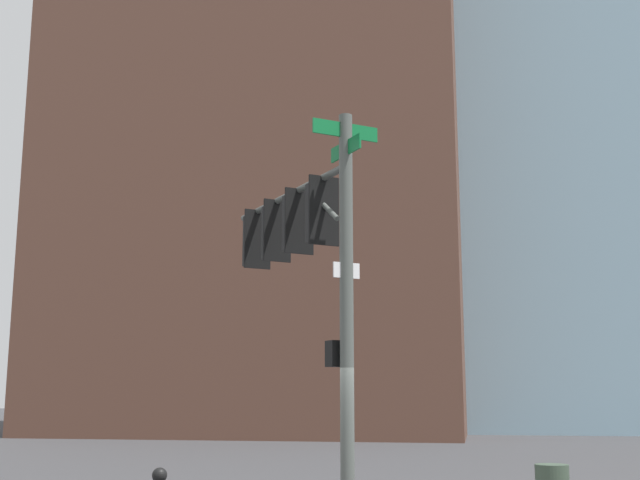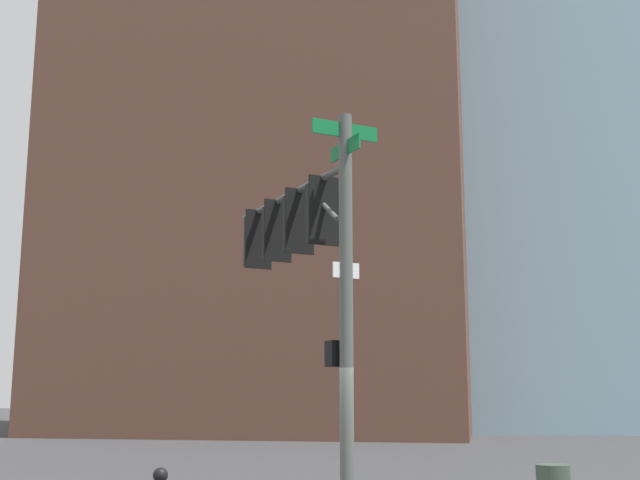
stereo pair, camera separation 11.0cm
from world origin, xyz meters
TOP-DOWN VIEW (x-y plane):
  - signal_pole_assembly at (-0.95, 0.85)m, footprint 3.18×3.87m
  - building_brick_nearside at (-9.75, 33.81)m, footprint 22.06×18.96m
  - building_brick_midblock at (8.86, 43.52)m, footprint 18.17×14.98m
  - building_glass_tower at (7.08, 43.45)m, footprint 26.75×22.82m
  - building_brick_farside at (4.12, 64.08)m, footprint 18.61×14.06m

SIDE VIEW (x-z plane):
  - signal_pole_assembly at x=-0.95m, z-range 1.32..7.80m
  - building_brick_farside at x=4.12m, z-range 0.00..31.69m
  - building_brick_midblock at x=8.86m, z-range 0.00..34.56m
  - building_brick_nearside at x=-9.75m, z-range 0.00..36.74m
  - building_glass_tower at x=7.08m, z-range 0.00..56.41m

